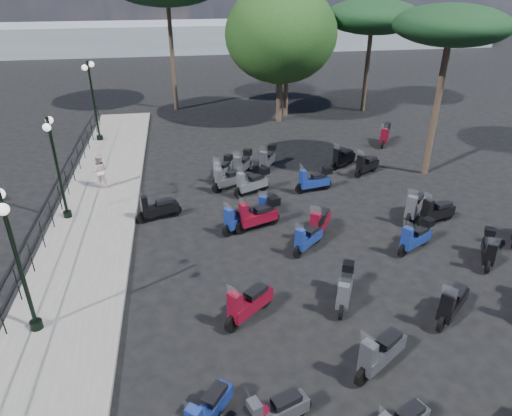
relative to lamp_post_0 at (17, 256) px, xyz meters
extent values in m
plane|color=black|center=(7.09, 1.90, -2.36)|extent=(120.00, 120.00, 0.00)
cube|color=slate|center=(0.59, 4.90, -2.29)|extent=(3.00, 30.00, 0.15)
cylinder|color=black|center=(-0.71, -0.09, -1.66)|extent=(0.04, 0.04, 1.10)
cylinder|color=black|center=(-0.71, 1.28, -1.66)|extent=(0.04, 0.04, 1.10)
cylinder|color=black|center=(-0.71, 2.64, -1.66)|extent=(0.04, 0.04, 1.10)
cylinder|color=black|center=(-0.71, 4.01, -1.66)|extent=(0.04, 0.04, 1.10)
cylinder|color=black|center=(-0.71, 5.38, -1.66)|extent=(0.04, 0.04, 1.10)
cylinder|color=black|center=(-0.71, 6.75, -1.66)|extent=(0.04, 0.04, 1.10)
cylinder|color=black|center=(-0.71, 8.12, -1.66)|extent=(0.04, 0.04, 1.10)
cylinder|color=black|center=(-0.71, 9.49, -1.66)|extent=(0.04, 0.04, 1.10)
cylinder|color=black|center=(-0.71, 10.86, -1.66)|extent=(0.04, 0.04, 1.10)
cylinder|color=black|center=(-0.71, 12.22, -1.66)|extent=(0.04, 0.04, 1.10)
cylinder|color=black|center=(-0.71, 13.59, -1.66)|extent=(0.04, 0.04, 1.10)
cylinder|color=black|center=(-0.71, 14.96, -1.66)|extent=(0.04, 0.04, 1.10)
cylinder|color=black|center=(-0.71, 16.33, -1.66)|extent=(0.04, 0.04, 1.10)
cylinder|color=black|center=(-0.71, 17.70, -1.66)|extent=(0.04, 0.04, 1.10)
cube|color=black|center=(-0.71, 4.70, -1.13)|extent=(0.04, 26.00, 0.04)
cube|color=black|center=(-0.71, 4.70, -1.66)|extent=(0.04, 26.00, 0.04)
cylinder|color=black|center=(0.00, 0.00, -2.09)|extent=(0.31, 0.31, 0.23)
cylinder|color=black|center=(0.00, 0.00, -0.27)|extent=(0.11, 0.11, 3.88)
cylinder|color=black|center=(0.00, 0.00, 1.52)|extent=(0.36, 0.82, 0.04)
sphere|color=white|center=(0.16, -0.40, 1.42)|extent=(0.27, 0.27, 0.27)
cylinder|color=black|center=(-0.38, 6.11, -2.10)|extent=(0.30, 0.30, 0.23)
cylinder|color=black|center=(-0.38, 6.11, -0.31)|extent=(0.10, 0.10, 3.80)
cylinder|color=black|center=(-0.38, 6.11, 1.45)|extent=(0.15, 0.85, 0.04)
sphere|color=white|center=(-0.43, 6.53, 1.36)|extent=(0.27, 0.27, 0.27)
sphere|color=white|center=(-0.32, 5.68, 1.36)|extent=(0.27, 0.27, 0.27)
cylinder|color=black|center=(-0.36, 14.95, -2.09)|extent=(0.33, 0.33, 0.25)
cylinder|color=black|center=(-0.36, 14.95, -0.14)|extent=(0.11, 0.11, 4.14)
cylinder|color=black|center=(-0.36, 14.95, 1.78)|extent=(0.22, 0.92, 0.04)
sphere|color=white|center=(-0.27, 15.41, 1.67)|extent=(0.29, 0.29, 0.29)
sphere|color=white|center=(-0.45, 14.49, 1.67)|extent=(0.29, 0.29, 0.29)
imported|color=silver|center=(0.55, 8.65, -1.48)|extent=(0.76, 0.62, 1.46)
cylinder|color=black|center=(6.04, -3.51, -2.12)|extent=(0.48, 0.26, 0.47)
cube|color=#47474E|center=(5.53, -3.70, -1.95)|extent=(1.32, 0.76, 0.34)
cube|color=black|center=(5.69, -3.64, -1.67)|extent=(0.66, 0.48, 0.14)
cube|color=#47474E|center=(5.00, -3.89, -1.67)|extent=(0.31, 0.35, 0.69)
plane|color=white|center=(4.94, -3.91, -1.22)|extent=(0.20, 0.38, 0.37)
cylinder|color=black|center=(4.51, -2.97, -2.13)|extent=(0.36, 0.43, 0.47)
cube|color=navy|center=(4.19, -3.39, -1.95)|extent=(1.02, 1.21, 0.33)
cube|color=black|center=(4.28, -3.26, -1.68)|extent=(0.58, 0.64, 0.14)
plane|color=white|center=(3.82, -3.88, -1.24)|extent=(0.34, 0.28, 0.36)
cylinder|color=black|center=(4.95, -0.78, -2.10)|extent=(0.47, 0.41, 0.52)
cylinder|color=black|center=(5.96, 0.05, -2.10)|extent=(0.47, 0.41, 0.52)
cube|color=maroon|center=(5.50, -0.33, -1.90)|extent=(1.33, 1.18, 0.37)
cube|color=black|center=(5.64, -0.21, -1.60)|extent=(0.71, 0.67, 0.15)
cube|color=maroon|center=(5.02, -0.72, -1.60)|extent=(0.39, 0.40, 0.76)
plane|color=white|center=(4.97, -0.76, -1.11)|extent=(0.33, 0.37, 0.40)
cylinder|color=black|center=(5.36, 3.97, -2.12)|extent=(0.43, 0.38, 0.47)
cylinder|color=black|center=(6.26, 4.73, -2.12)|extent=(0.43, 0.38, 0.47)
cube|color=navy|center=(5.85, 4.38, -1.95)|extent=(1.20, 1.09, 0.34)
cube|color=black|center=(5.98, 4.49, -1.67)|extent=(0.64, 0.61, 0.14)
cube|color=navy|center=(5.42, 4.02, -1.67)|extent=(0.36, 0.37, 0.69)
plane|color=white|center=(5.37, 3.98, -1.23)|extent=(0.30, 0.34, 0.37)
cylinder|color=black|center=(2.41, 5.42, -2.12)|extent=(0.49, 0.24, 0.49)
cylinder|color=black|center=(3.57, 5.79, -2.12)|extent=(0.49, 0.24, 0.49)
cube|color=black|center=(3.04, 5.62, -1.93)|extent=(1.36, 0.72, 0.34)
cube|color=black|center=(3.20, 5.67, -1.65)|extent=(0.67, 0.47, 0.14)
cube|color=black|center=(2.49, 5.45, -1.65)|extent=(0.30, 0.36, 0.71)
plane|color=white|center=(2.43, 5.43, -1.19)|extent=(0.19, 0.39, 0.38)
cylinder|color=black|center=(5.32, 7.53, -2.12)|extent=(0.47, 0.31, 0.48)
cylinder|color=black|center=(6.40, 8.08, -2.12)|extent=(0.47, 0.31, 0.48)
cube|color=gray|center=(5.91, 7.83, -1.94)|extent=(1.32, 0.89, 0.34)
cube|color=black|center=(6.06, 7.90, -1.66)|extent=(0.67, 0.54, 0.14)
cube|color=gray|center=(5.40, 7.57, -1.66)|extent=(0.33, 0.37, 0.70)
plane|color=white|center=(5.34, 7.54, -1.21)|extent=(0.24, 0.38, 0.37)
cylinder|color=black|center=(7.61, -2.96, -2.10)|extent=(0.50, 0.38, 0.53)
cylinder|color=black|center=(8.72, -2.24, -2.10)|extent=(0.50, 0.38, 0.53)
cube|color=#47474E|center=(8.21, -2.57, -1.90)|extent=(1.41, 1.10, 0.37)
cube|color=black|center=(8.37, -2.47, -1.59)|extent=(0.73, 0.64, 0.15)
cube|color=#47474E|center=(7.69, -2.91, -1.59)|extent=(0.38, 0.41, 0.77)
plane|color=white|center=(7.63, -2.95, -1.09)|extent=(0.30, 0.40, 0.41)
cylinder|color=black|center=(7.86, -0.76, -2.12)|extent=(0.30, 0.47, 0.47)
cylinder|color=black|center=(8.38, 0.30, -2.12)|extent=(0.30, 0.47, 0.47)
cube|color=gray|center=(8.14, -0.19, -1.95)|extent=(0.87, 1.30, 0.34)
cube|color=black|center=(8.22, -0.04, -1.67)|extent=(0.53, 0.66, 0.14)
cube|color=gray|center=(7.90, -0.69, -1.67)|extent=(0.36, 0.33, 0.69)
plane|color=white|center=(7.87, -0.75, -1.22)|extent=(0.37, 0.24, 0.37)
cube|color=black|center=(8.39, 0.32, -1.49)|extent=(0.43, 0.44, 0.26)
cylinder|color=black|center=(5.86, 4.07, -2.10)|extent=(0.53, 0.29, 0.52)
cylinder|color=black|center=(7.08, 4.54, -2.10)|extent=(0.53, 0.29, 0.52)
cube|color=maroon|center=(6.52, 4.32, -1.90)|extent=(1.45, 0.85, 0.37)
cube|color=black|center=(6.70, 4.39, -1.60)|extent=(0.72, 0.54, 0.15)
cube|color=maroon|center=(5.95, 4.10, -1.60)|extent=(0.34, 0.39, 0.76)
plane|color=white|center=(5.89, 4.08, -1.11)|extent=(0.23, 0.42, 0.40)
cube|color=black|center=(7.10, 4.54, -1.41)|extent=(0.47, 0.46, 0.28)
cylinder|color=black|center=(6.74, 4.87, -2.14)|extent=(0.31, 0.43, 0.44)
cylinder|color=black|center=(7.32, 5.82, -2.14)|extent=(0.31, 0.43, 0.44)
cube|color=navy|center=(7.05, 5.39, -1.97)|extent=(0.89, 1.19, 0.31)
cube|color=black|center=(7.13, 5.52, -1.71)|extent=(0.52, 0.62, 0.13)
cube|color=navy|center=(6.78, 4.93, -1.71)|extent=(0.34, 0.32, 0.65)
plane|color=white|center=(6.75, 4.89, -1.30)|extent=(0.34, 0.24, 0.34)
cylinder|color=black|center=(5.38, 8.45, -2.14)|extent=(0.33, 0.42, 0.45)
cylinder|color=black|center=(6.00, 9.38, -2.14)|extent=(0.33, 0.42, 0.45)
cube|color=#ADB0B9|center=(5.72, 8.95, -1.97)|extent=(0.93, 1.18, 0.32)
cube|color=black|center=(5.81, 9.08, -1.71)|extent=(0.54, 0.62, 0.13)
cube|color=#ADB0B9|center=(5.42, 8.51, -1.71)|extent=(0.35, 0.32, 0.65)
plane|color=white|center=(5.39, 8.47, -1.29)|extent=(0.33, 0.26, 0.35)
cube|color=black|center=(6.01, 9.39, -1.54)|extent=(0.42, 0.43, 0.24)
cube|color=black|center=(8.00, -4.31, -1.68)|extent=(0.65, 0.51, 0.14)
plane|color=white|center=(7.30, -4.64, -1.25)|extent=(0.23, 0.36, 0.36)
cylinder|color=black|center=(7.45, 2.27, -2.13)|extent=(0.41, 0.38, 0.46)
cylinder|color=black|center=(8.31, 3.04, -2.13)|extent=(0.41, 0.38, 0.46)
cube|color=navy|center=(7.92, 2.69, -1.96)|extent=(1.14, 1.07, 0.32)
cube|color=black|center=(8.04, 2.79, -1.69)|extent=(0.62, 0.60, 0.13)
cube|color=navy|center=(7.51, 2.32, -1.69)|extent=(0.35, 0.35, 0.67)
plane|color=white|center=(7.47, 2.29, -1.26)|extent=(0.30, 0.32, 0.35)
cube|color=black|center=(8.32, 3.05, -1.52)|extent=(0.45, 0.44, 0.25)
cylinder|color=black|center=(8.17, 2.97, -2.10)|extent=(0.38, 0.49, 0.52)
cylinder|color=black|center=(8.91, 4.05, -2.10)|extent=(0.38, 0.49, 0.52)
cube|color=maroon|center=(8.57, 3.55, -1.90)|extent=(1.10, 1.38, 0.37)
cube|color=black|center=(8.68, 3.71, -1.60)|extent=(0.64, 0.72, 0.15)
cube|color=maroon|center=(8.22, 3.04, -1.60)|extent=(0.40, 0.38, 0.76)
plane|color=white|center=(8.19, 2.99, -1.11)|extent=(0.39, 0.30, 0.40)
cylinder|color=black|center=(6.17, 6.91, -2.11)|extent=(0.49, 0.31, 0.50)
cylinder|color=black|center=(7.28, 7.46, -2.11)|extent=(0.49, 0.31, 0.50)
cube|color=#ADB0B9|center=(6.77, 7.21, -1.93)|extent=(1.36, 0.91, 0.35)
cube|color=black|center=(6.93, 7.28, -1.64)|extent=(0.69, 0.55, 0.14)
cube|color=#ADB0B9|center=(6.24, 6.95, -1.64)|extent=(0.34, 0.38, 0.72)
plane|color=white|center=(6.19, 6.92, -1.17)|extent=(0.25, 0.39, 0.38)
cube|color=black|center=(7.30, 7.47, -1.45)|extent=(0.46, 0.45, 0.27)
cylinder|color=black|center=(7.56, 9.22, -2.12)|extent=(0.33, 0.46, 0.48)
cylinder|color=black|center=(8.18, 10.23, -2.12)|extent=(0.33, 0.46, 0.48)
cube|color=#47474E|center=(7.90, 9.77, -1.94)|extent=(0.96, 1.27, 0.34)
cube|color=black|center=(7.99, 9.91, -1.67)|extent=(0.56, 0.66, 0.14)
cube|color=#47474E|center=(7.60, 9.29, -1.67)|extent=(0.37, 0.34, 0.69)
plane|color=white|center=(7.57, 9.24, -1.22)|extent=(0.36, 0.26, 0.37)
cube|color=black|center=(8.19, 10.25, -1.49)|extent=(0.45, 0.45, 0.26)
cylinder|color=black|center=(10.25, -1.66, -2.10)|extent=(0.46, 0.41, 0.51)
cylinder|color=black|center=(11.23, -0.83, -2.10)|extent=(0.46, 0.41, 0.51)
cube|color=black|center=(10.78, -1.21, -1.91)|extent=(1.29, 1.17, 0.36)
cube|color=black|center=(10.92, -1.09, -1.61)|extent=(0.70, 0.66, 0.15)
cube|color=black|center=(10.32, -1.60, -1.61)|extent=(0.39, 0.40, 0.75)
plane|color=white|center=(10.27, -1.64, -1.13)|extent=(0.33, 0.36, 0.40)
cylinder|color=black|center=(12.98, 0.49, -2.14)|extent=(0.31, 0.43, 0.45)
cylinder|color=black|center=(13.57, 1.45, -2.14)|extent=(0.31, 0.43, 0.45)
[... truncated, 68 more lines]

